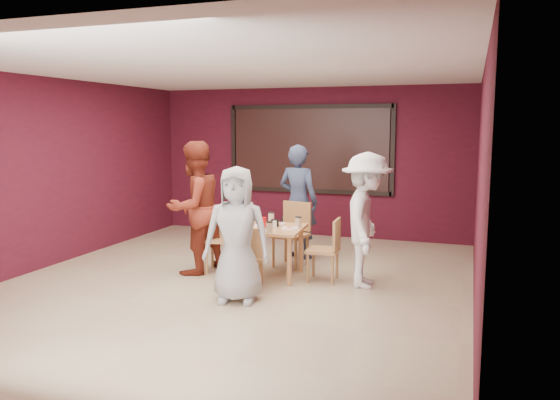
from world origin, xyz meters
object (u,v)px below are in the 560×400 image
(chair_front, at_px, (248,255))
(diner_back, at_px, (298,202))
(chair_back, at_px, (293,230))
(dining_table, at_px, (270,233))
(diner_right, at_px, (367,220))
(diner_left, at_px, (195,208))
(diner_front, at_px, (237,235))
(chair_left, at_px, (216,234))
(chair_right, at_px, (328,246))

(chair_front, bearing_deg, diner_back, 87.70)
(diner_back, bearing_deg, chair_back, 108.92)
(dining_table, distance_m, diner_right, 1.35)
(diner_left, height_order, diner_right, diner_left)
(diner_front, relative_size, diner_back, 0.90)
(chair_front, bearing_deg, diner_right, 25.99)
(chair_left, xyz_separation_m, chair_right, (1.64, 0.05, -0.06))
(chair_back, height_order, diner_back, diner_back)
(diner_left, relative_size, diner_right, 1.07)
(chair_back, relative_size, diner_back, 0.53)
(diner_front, xyz_separation_m, diner_right, (1.34, 1.11, 0.07))
(chair_back, xyz_separation_m, chair_left, (-0.93, -0.71, 0.01))
(diner_front, bearing_deg, diner_back, 77.08)
(dining_table, relative_size, chair_front, 1.17)
(dining_table, relative_size, diner_back, 0.53)
(diner_back, bearing_deg, chair_right, 134.60)
(dining_table, xyz_separation_m, chair_front, (-0.06, -0.67, -0.16))
(chair_front, relative_size, chair_left, 0.85)
(chair_right, bearing_deg, chair_left, -178.33)
(chair_front, relative_size, chair_right, 0.96)
(dining_table, xyz_separation_m, diner_right, (1.33, 0.00, 0.26))
(diner_left, bearing_deg, chair_right, 116.34)
(diner_back, xyz_separation_m, diner_left, (-1.12, -1.34, 0.04))
(dining_table, bearing_deg, chair_front, -94.76)
(chair_front, distance_m, chair_back, 1.41)
(diner_left, xyz_separation_m, diner_right, (2.42, 0.13, -0.06))
(chair_right, height_order, diner_left, diner_left)
(dining_table, distance_m, chair_back, 0.74)
(diner_right, bearing_deg, diner_left, 86.36)
(dining_table, distance_m, chair_left, 0.84)
(chair_back, xyz_separation_m, diner_right, (1.23, -0.72, 0.34))
(chair_back, distance_m, chair_right, 0.98)
(chair_back, bearing_deg, diner_left, -144.36)
(dining_table, bearing_deg, diner_back, 89.08)
(chair_front, height_order, diner_front, diner_front)
(chair_front, height_order, chair_back, chair_back)
(chair_front, distance_m, chair_right, 1.13)
(diner_back, distance_m, diner_left, 1.74)
(dining_table, height_order, chair_front, dining_table)
(chair_front, distance_m, diner_back, 1.94)
(chair_left, distance_m, diner_front, 1.42)
(chair_back, xyz_separation_m, diner_back, (-0.07, 0.49, 0.36))
(diner_right, bearing_deg, chair_right, 76.80)
(chair_back, relative_size, diner_right, 0.54)
(chair_right, height_order, diner_front, diner_front)
(chair_back, bearing_deg, diner_right, -30.38)
(chair_front, xyz_separation_m, diner_left, (-1.04, 0.55, 0.47))
(dining_table, bearing_deg, diner_right, 0.06)
(diner_front, distance_m, diner_right, 1.74)
(chair_right, bearing_deg, diner_right, -6.51)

